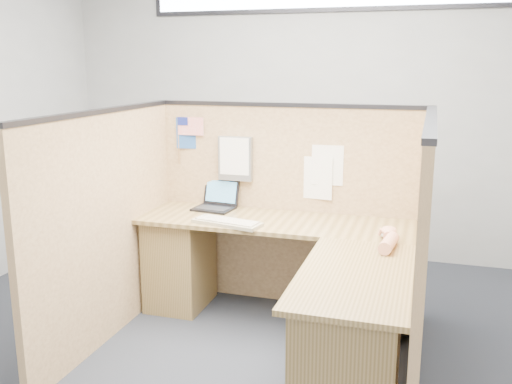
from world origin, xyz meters
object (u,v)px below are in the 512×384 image
(l_desk, at_px, (287,289))
(mouse, at_px, (389,235))
(laptop, at_px, (216,201))
(keyboard, at_px, (227,222))

(l_desk, height_order, mouse, mouse)
(laptop, bearing_deg, keyboard, -52.87)
(l_desk, relative_size, mouse, 16.77)
(keyboard, bearing_deg, l_desk, -10.29)
(keyboard, bearing_deg, mouse, 11.41)
(l_desk, height_order, keyboard, keyboard)
(laptop, relative_size, mouse, 2.70)
(l_desk, bearing_deg, laptop, 140.29)
(l_desk, xyz_separation_m, keyboard, (-0.48, 0.19, 0.35))
(l_desk, bearing_deg, keyboard, 158.30)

